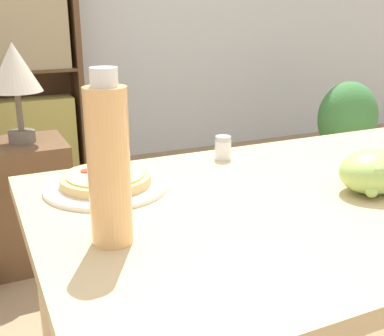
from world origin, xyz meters
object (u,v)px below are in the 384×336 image
Objects in this scene: salt_shaker at (223,148)px; side_table at (30,203)px; pizza_on_plate at (106,182)px; grape_bunch at (374,172)px; drink_bottle at (109,165)px; bookshelf at (32,79)px; table_lamp at (15,72)px; potted_plant_floor at (347,123)px.

salt_shaker is 0.11× the size of side_table.
grape_bunch is (0.50, -0.25, 0.03)m from pizza_on_plate.
side_table is (-0.01, 1.38, -0.58)m from drink_bottle.
grape_bunch is 0.11× the size of bookshelf.
pizza_on_plate is 4.42× the size of salt_shaker.
grape_bunch reaches higher than pizza_on_plate.
bookshelf reaches higher than drink_bottle.
side_table is at bearing 180.00° from table_lamp.
table_lamp reaches higher than salt_shaker.
salt_shaker is 0.10× the size of potted_plant_floor.
side_table is 1.34× the size of table_lamp.
bookshelf is at bearing 94.55° from salt_shaker.
side_table is 2.18m from potted_plant_floor.
potted_plant_floor is at bearing 10.60° from table_lamp.
drink_bottle is (-0.06, -0.24, 0.12)m from pizza_on_plate.
pizza_on_plate is 0.93× the size of drink_bottle.
grape_bunch is at bearing -68.03° from table_lamp.
drink_bottle is 1.49m from side_table.
table_lamp is at bearing -99.54° from bookshelf.
grape_bunch is at bearing -63.02° from salt_shaker.
salt_shaker is 0.14× the size of table_lamp.
table_lamp reaches higher than side_table.
pizza_on_plate reaches higher than side_table.
potted_plant_floor is (2.15, 0.40, -0.50)m from table_lamp.
bookshelf is at bearing 86.50° from pizza_on_plate.
grape_bunch is at bearing -131.64° from potted_plant_floor.
potted_plant_floor is (1.59, 1.79, -0.42)m from grape_bunch.
bookshelf is 2.58× the size of side_table.
table_lamp is 0.66× the size of potted_plant_floor.
table_lamp is at bearing 110.27° from salt_shaker.
grape_bunch is 0.39× the size of table_lamp.
bookshelf reaches higher than table_lamp.
table_lamp is (-0.56, 1.38, 0.08)m from grape_bunch.
drink_bottle is 0.69× the size of table_lamp.
drink_bottle is at bearing -89.75° from table_lamp.
drink_bottle is 0.20× the size of bookshelf.
potted_plant_floor is at bearing 48.36° from grape_bunch.
drink_bottle is at bearing -140.29° from potted_plant_floor.
salt_shaker is (0.38, 0.33, -0.10)m from drink_bottle.
table_lamp is (0.00, 0.00, 0.57)m from side_table.
pizza_on_plate is 0.48× the size of side_table.
potted_plant_floor is (1.94, -0.82, -0.31)m from bookshelf.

